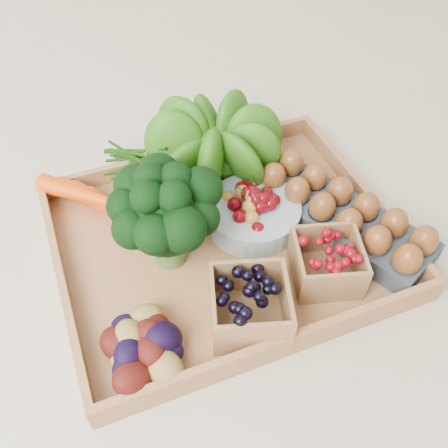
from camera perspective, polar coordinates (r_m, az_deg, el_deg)
name	(u,v)px	position (r m, az deg, el deg)	size (l,w,h in m)	color
ground	(224,247)	(0.86, 0.00, -2.64)	(4.00, 4.00, 0.00)	beige
tray	(224,244)	(0.86, 0.00, -2.32)	(0.55, 0.45, 0.01)	#AA7547
carrots	(112,207)	(0.89, -12.64, 1.95)	(0.24, 0.17, 0.06)	#EE4B08
lettuce	(217,139)	(0.92, -0.79, 9.68)	(0.16, 0.16, 0.16)	#20520C
broccoli	(168,231)	(0.78, -6.47, -0.80)	(0.17, 0.17, 0.14)	black
cherry_bowl	(253,214)	(0.87, 3.34, 1.13)	(0.16, 0.16, 0.04)	#8C9EA5
egg_carton	(341,220)	(0.88, 13.21, 0.44)	(0.11, 0.32, 0.04)	#353C43
potatoes	(140,343)	(0.71, -9.63, -13.28)	(0.13, 0.13, 0.08)	#380C09
punnet_blackberry	(250,306)	(0.73, 2.96, -9.33)	(0.11, 0.11, 0.08)	black
punnet_raspberry	(327,262)	(0.80, 11.68, -4.31)	(0.10, 0.10, 0.07)	#6D040E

